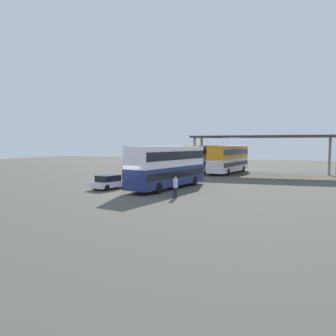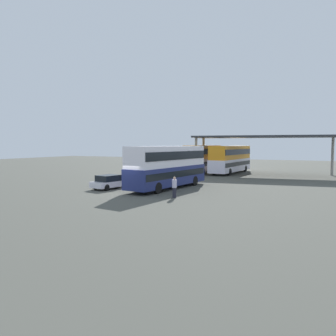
{
  "view_description": "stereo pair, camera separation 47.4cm",
  "coord_description": "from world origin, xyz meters",
  "px_view_note": "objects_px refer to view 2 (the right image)",
  "views": [
    {
      "loc": [
        14.42,
        -23.64,
        4.29
      ],
      "look_at": [
        1.35,
        4.64,
        2.0
      ],
      "focal_mm": 34.32,
      "sensor_mm": 36.0,
      "label": 1
    },
    {
      "loc": [
        14.85,
        -23.44,
        4.29
      ],
      "look_at": [
        1.35,
        4.64,
        2.0
      ],
      "focal_mm": 34.32,
      "sensor_mm": 36.0,
      "label": 2
    }
  ],
  "objects_px": {
    "parked_hatchback": "(109,182)",
    "double_decker_near_canopy": "(203,158)",
    "double_decker_main": "(168,165)",
    "double_decker_mid_row": "(231,158)",
    "pedestrian_waiting": "(174,187)"
  },
  "relations": [
    {
      "from": "double_decker_main",
      "to": "double_decker_mid_row",
      "type": "height_order",
      "value": "double_decker_main"
    },
    {
      "from": "parked_hatchback",
      "to": "pedestrian_waiting",
      "type": "distance_m",
      "value": 8.08
    },
    {
      "from": "double_decker_main",
      "to": "double_decker_mid_row",
      "type": "xyz_separation_m",
      "value": [
        1.23,
        19.01,
        -0.03
      ]
    },
    {
      "from": "parked_hatchback",
      "to": "double_decker_near_canopy",
      "type": "relative_size",
      "value": 0.38
    },
    {
      "from": "double_decker_main",
      "to": "double_decker_near_canopy",
      "type": "bearing_deg",
      "value": 16.6
    },
    {
      "from": "double_decker_main",
      "to": "parked_hatchback",
      "type": "relative_size",
      "value": 2.81
    },
    {
      "from": "double_decker_mid_row",
      "to": "double_decker_near_canopy",
      "type": "bearing_deg",
      "value": 106.43
    },
    {
      "from": "parked_hatchback",
      "to": "pedestrian_waiting",
      "type": "relative_size",
      "value": 2.3
    },
    {
      "from": "pedestrian_waiting",
      "to": "double_decker_near_canopy",
      "type": "bearing_deg",
      "value": -106.42
    },
    {
      "from": "parked_hatchback",
      "to": "double_decker_near_canopy",
      "type": "xyz_separation_m",
      "value": [
        2.17,
        21.0,
        1.61
      ]
    },
    {
      "from": "double_decker_near_canopy",
      "to": "parked_hatchback",
      "type": "bearing_deg",
      "value": 175.01
    },
    {
      "from": "double_decker_mid_row",
      "to": "pedestrian_waiting",
      "type": "relative_size",
      "value": 6.75
    },
    {
      "from": "parked_hatchback",
      "to": "double_decker_mid_row",
      "type": "xyz_separation_m",
      "value": [
        6.21,
        21.79,
        1.57
      ]
    },
    {
      "from": "double_decker_mid_row",
      "to": "pedestrian_waiting",
      "type": "height_order",
      "value": "double_decker_mid_row"
    },
    {
      "from": "parked_hatchback",
      "to": "double_decker_mid_row",
      "type": "relative_size",
      "value": 0.34
    }
  ]
}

